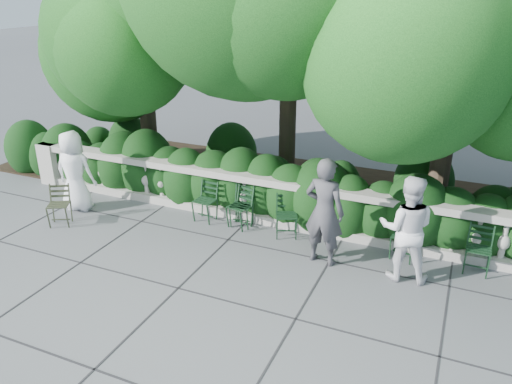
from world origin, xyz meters
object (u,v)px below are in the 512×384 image
at_px(chair_b, 239,229).
at_px(person_woman_grey, 324,212).
at_px(chair_c, 235,229).
at_px(person_businessman, 74,171).
at_px(person_casual_man, 407,228).
at_px(chair_d, 286,240).
at_px(chair_a, 202,223).
at_px(chair_weathered, 60,228).
at_px(chair_f, 474,277).
at_px(chair_e, 399,262).

bearing_deg(chair_b, person_woman_grey, -21.88).
bearing_deg(chair_c, person_businessman, -157.88).
bearing_deg(person_woman_grey, person_businessman, 7.11).
xyz_separation_m(chair_c, person_woman_grey, (1.93, -0.50, 0.96)).
relative_size(person_woman_grey, person_casual_man, 1.07).
height_order(chair_d, person_casual_man, person_casual_man).
bearing_deg(person_casual_man, chair_c, -15.26).
bearing_deg(person_businessman, chair_b, 179.69).
height_order(chair_c, chair_d, same).
height_order(chair_a, person_woman_grey, person_woman_grey).
distance_m(chair_b, person_businessman, 3.73).
height_order(chair_a, chair_weathered, same).
xyz_separation_m(chair_weathered, person_woman_grey, (5.20, 0.85, 0.96)).
bearing_deg(chair_d, chair_weathered, 175.10).
height_order(chair_a, chair_c, same).
distance_m(chair_c, chair_d, 1.08).
bearing_deg(chair_c, person_woman_grey, 0.11).
height_order(chair_a, chair_f, same).
height_order(chair_c, chair_weathered, same).
bearing_deg(person_businessman, person_woman_grey, 170.89).
bearing_deg(person_casual_man, person_woman_grey, -5.55).
height_order(chair_a, person_casual_man, person_casual_man).
bearing_deg(person_woman_grey, person_casual_man, -170.73).
bearing_deg(chair_b, chair_c, -136.56).
relative_size(chair_b, chair_d, 1.00).
bearing_deg(chair_e, chair_d, -170.38).
relative_size(person_businessman, person_woman_grey, 0.91).
height_order(chair_c, person_woman_grey, person_woman_grey).
xyz_separation_m(chair_c, chair_weathered, (-3.26, -1.35, 0.00)).
bearing_deg(chair_a, chair_weathered, -148.14).
bearing_deg(person_woman_grey, chair_c, -7.03).
distance_m(chair_e, chair_f, 1.22).
relative_size(chair_b, chair_f, 1.00).
height_order(chair_f, chair_weathered, same).
height_order(chair_b, chair_c, same).
bearing_deg(chair_a, chair_d, 4.62).
bearing_deg(person_businessman, chair_d, 177.08).
bearing_deg(chair_a, chair_c, 5.23).
relative_size(chair_c, chair_e, 1.00).
distance_m(chair_a, chair_weathered, 2.84).
relative_size(chair_weathered, person_businessman, 0.48).
xyz_separation_m(chair_e, chair_weathered, (-6.46, -1.37, 0.00)).
distance_m(chair_weathered, person_casual_man, 6.67).
bearing_deg(person_casual_man, chair_weathered, 0.41).
height_order(chair_c, chair_e, same).
xyz_separation_m(chair_f, person_woman_grey, (-2.49, -0.53, 0.96)).
bearing_deg(chair_d, chair_e, -21.68).
height_order(chair_b, person_woman_grey, person_woman_grey).
bearing_deg(chair_b, chair_f, -5.48).
relative_size(chair_b, person_woman_grey, 0.44).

